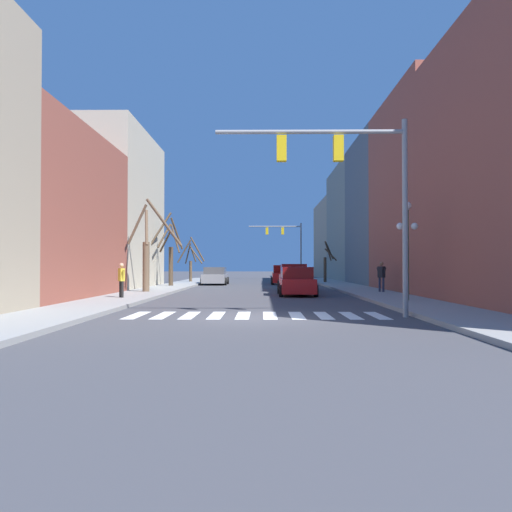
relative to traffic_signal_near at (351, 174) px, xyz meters
The scene contains 19 objects.
ground_plane 5.61m from the traffic_signal_near, behind, with size 240.00×240.00×0.00m, color #424247.
sidewalk_left 10.69m from the traffic_signal_near, behind, with size 2.90×90.00×0.15m.
sidewalk_right 5.74m from the traffic_signal_near, ahead, with size 2.90×90.00×0.15m.
building_row_left 17.24m from the traffic_signal_near, 144.92° to the left, with size 6.00×31.59×11.20m.
building_row_right 26.81m from the traffic_signal_near, 72.86° to the left, with size 6.00×65.15×12.20m.
crosswalk_stripes 5.62m from the traffic_signal_near, behind, with size 8.55×2.60×0.01m.
traffic_signal_near is the anchor object (origin of this frame).
traffic_signal_far 43.27m from the traffic_signal_near, 89.98° to the left, with size 6.33×0.28×6.73m.
street_lamp_right_corner 6.81m from the traffic_signal_near, 58.53° to the left, with size 0.95×0.36×4.33m.
car_parked_left_mid 17.52m from the traffic_signal_near, 92.75° to the left, with size 2.02×4.37×1.77m.
car_driving_away_lane 28.35m from the traffic_signal_near, 92.07° to the left, with size 2.19×4.11×1.70m.
car_parked_right_far 28.25m from the traffic_signal_near, 104.47° to the left, with size 2.20×4.49×1.53m.
car_driving_toward_lane 12.40m from the traffic_signal_near, 94.72° to the left, with size 2.08×4.43×1.59m.
pedestrian_on_right_sidewalk 12.71m from the traffic_signal_near, 142.14° to the left, with size 0.47×0.63×1.65m.
pedestrian_waiting_at_curb 13.75m from the traffic_signal_near, 72.46° to the left, with size 0.46×0.69×1.74m.
street_tree_right_far 23.67m from the traffic_signal_near, 114.91° to the left, with size 2.37×2.21×5.59m.
street_tree_left_mid 16.30m from the traffic_signal_near, 126.58° to the left, with size 3.16×2.17×5.50m.
street_tree_left_near 29.98m from the traffic_signal_near, 84.15° to the left, with size 1.25×1.35×3.77m.
street_tree_right_mid 32.73m from the traffic_signal_near, 107.20° to the left, with size 2.64×1.49×4.27m.
Camera 1 is at (0.18, -15.97, 1.69)m, focal length 35.00 mm.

